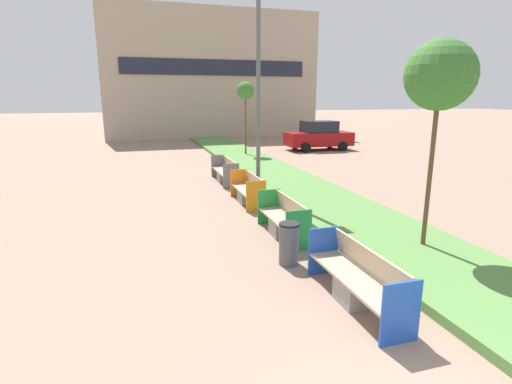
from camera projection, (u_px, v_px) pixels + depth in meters
The scene contains 11 objects.
planter_grass_strip at pixel (290, 183), 15.49m from camera, with size 2.80×120.00×0.18m.
building_backdrop at pixel (209, 76), 34.19m from camera, with size 17.33×6.12×10.13m.
bench_blue_frame at pixel (357, 282), 6.64m from camera, with size 0.65×2.43×0.94m.
bench_green_frame at pixel (283, 221), 9.88m from camera, with size 0.65×2.13×0.94m.
bench_orange_frame at pixel (248, 192), 12.89m from camera, with size 0.65×2.05×0.94m.
bench_grey_frame at pixel (225, 173), 16.07m from camera, with size 0.65×2.40×0.94m.
litter_bin at pixel (289, 244), 8.17m from camera, with size 0.43×0.43×0.89m.
street_lamp_post at pixel (258, 63), 12.94m from camera, with size 0.24×0.44×8.11m.
sapling_tree_near at pixel (440, 76), 8.05m from camera, with size 1.43×1.43×4.51m.
sapling_tree_far at pixel (245, 92), 21.98m from camera, with size 0.98×0.98×4.17m.
parked_car_distant at pixel (319, 136), 25.51m from camera, with size 4.25×2.00×1.86m.
Camera 1 is at (-2.44, -2.11, 3.38)m, focal length 28.00 mm.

